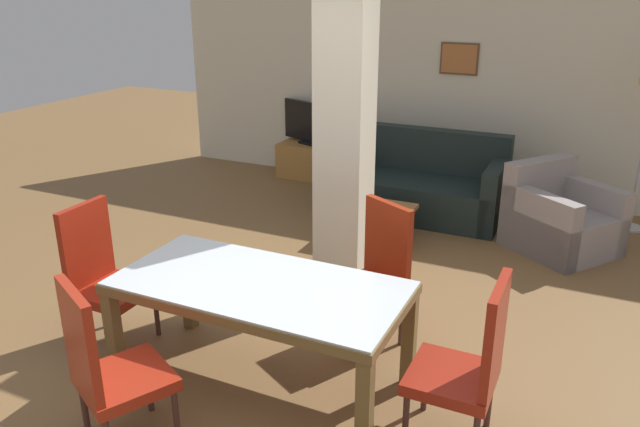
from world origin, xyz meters
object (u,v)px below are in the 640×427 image
(dining_chair_far_right, at_px, (374,272))
(tv_stand, at_px, (316,162))
(dining_table, at_px, (260,303))
(dining_chair_head_right, at_px, (469,362))
(armchair, at_px, (559,221))
(coffee_table, at_px, (373,223))
(dining_chair_head_left, at_px, (103,273))
(sofa, at_px, (418,186))
(bottle, at_px, (356,188))
(dining_chair_near_left, at_px, (107,366))
(tv_screen, at_px, (315,125))

(dining_chair_far_right, relative_size, tv_stand, 1.05)
(dining_table, xyz_separation_m, dining_chair_head_right, (1.29, 0.00, -0.06))
(armchair, bearing_deg, coffee_table, -33.99)
(dining_table, distance_m, coffee_table, 2.52)
(dining_chair_head_left, xyz_separation_m, sofa, (1.25, 3.48, -0.23))
(dining_table, bearing_deg, tv_stand, 111.07)
(dining_chair_head_right, relative_size, dining_chair_far_right, 1.00)
(dining_chair_head_left, bearing_deg, tv_stand, -175.52)
(dining_chair_head_right, relative_size, coffee_table, 1.31)
(dining_chair_head_right, distance_m, bottle, 3.11)
(coffee_table, relative_size, bottle, 2.62)
(dining_chair_near_left, xyz_separation_m, dining_chair_far_right, (0.89, 1.68, 0.00))
(coffee_table, bearing_deg, dining_chair_near_left, -94.59)
(dining_table, bearing_deg, dining_chair_near_left, -117.51)
(dining_table, bearing_deg, sofa, 90.44)
(dining_chair_far_right, height_order, tv_screen, dining_chair_far_right)
(dining_chair_head_right, xyz_separation_m, tv_stand, (-2.90, 4.16, -0.31))
(dining_chair_far_right, distance_m, sofa, 2.71)
(dining_table, height_order, coffee_table, dining_table)
(dining_chair_near_left, distance_m, dining_chair_far_right, 1.90)
(dining_chair_head_right, distance_m, coffee_table, 2.91)
(bottle, bearing_deg, coffee_table, -26.82)
(dining_table, distance_m, dining_chair_far_right, 0.94)
(tv_stand, bearing_deg, bottle, -52.47)
(bottle, xyz_separation_m, tv_screen, (-1.20, 1.56, 0.21))
(dining_chair_head_right, xyz_separation_m, coffee_table, (-1.47, 2.48, -0.33))
(dining_chair_near_left, distance_m, bottle, 3.45)
(sofa, relative_size, tv_screen, 1.76)
(dining_chair_head_right, relative_size, dining_chair_head_left, 1.00)
(sofa, relative_size, coffee_table, 2.38)
(dining_chair_head_left, distance_m, tv_stand, 4.18)
(dining_chair_head_left, xyz_separation_m, dining_chair_far_right, (1.72, 0.82, 0.00))
(dining_chair_head_left, height_order, sofa, dining_chair_head_left)
(coffee_table, bearing_deg, dining_table, -85.94)
(tv_stand, distance_m, tv_screen, 0.49)
(armchair, xyz_separation_m, tv_stand, (-3.10, 1.06, -0.06))
(dining_chair_near_left, height_order, sofa, dining_chair_near_left)
(dining_chair_head_right, relative_size, dining_chair_near_left, 1.00)
(dining_chair_far_right, relative_size, tv_screen, 0.97)
(dining_chair_head_right, xyz_separation_m, dining_chair_far_right, (-0.85, 0.82, 0.00))
(sofa, height_order, bottle, sofa)
(dining_table, relative_size, tv_screen, 1.70)
(sofa, distance_m, tv_screen, 1.76)
(armchair, xyz_separation_m, bottle, (-1.90, -0.49, 0.21))
(armchair, xyz_separation_m, tv_screen, (-3.10, 1.06, 0.42))
(dining_chair_head_right, bearing_deg, tv_screen, 34.86)
(dining_chair_head_left, relative_size, sofa, 0.55)
(dining_table, relative_size, coffee_table, 2.30)
(dining_chair_head_left, bearing_deg, sofa, 160.27)
(coffee_table, bearing_deg, armchair, 20.06)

